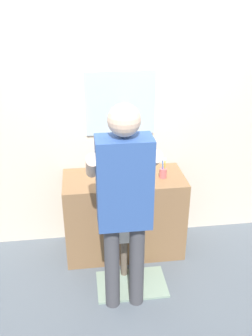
# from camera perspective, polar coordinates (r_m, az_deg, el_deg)

# --- Properties ---
(ground_plane) EXTENTS (14.00, 14.00, 0.00)m
(ground_plane) POSITION_cam_1_polar(r_m,az_deg,el_deg) (3.71, 0.31, -15.40)
(ground_plane) COLOR slate
(back_wall) EXTENTS (4.40, 0.10, 2.70)m
(back_wall) POSITION_cam_1_polar(r_m,az_deg,el_deg) (3.59, -0.98, 7.99)
(back_wall) COLOR beige
(back_wall) RESTS_ON ground
(vanity_cabinet) EXTENTS (1.18, 0.54, 0.85)m
(vanity_cabinet) POSITION_cam_1_polar(r_m,az_deg,el_deg) (3.70, -0.30, -7.39)
(vanity_cabinet) COLOR olive
(vanity_cabinet) RESTS_ON ground
(sink_basin) EXTENTS (0.39, 0.39, 0.11)m
(sink_basin) POSITION_cam_1_polar(r_m,az_deg,el_deg) (3.44, -0.28, -0.83)
(sink_basin) COLOR silver
(sink_basin) RESTS_ON vanity_cabinet
(faucet) EXTENTS (0.18, 0.14, 0.18)m
(faucet) POSITION_cam_1_polar(r_m,az_deg,el_deg) (3.64, -0.74, 1.13)
(faucet) COLOR #B7BABF
(faucet) RESTS_ON vanity_cabinet
(toothbrush_cup) EXTENTS (0.07, 0.07, 0.21)m
(toothbrush_cup) POSITION_cam_1_polar(r_m,az_deg,el_deg) (3.48, 5.89, -0.70)
(toothbrush_cup) COLOR #D86666
(toothbrush_cup) RESTS_ON vanity_cabinet
(bath_mat) EXTENTS (0.64, 0.40, 0.02)m
(bath_mat) POSITION_cam_1_polar(r_m,az_deg,el_deg) (3.52, 0.89, -17.91)
(bath_mat) COLOR gray
(bath_mat) RESTS_ON ground
(child_toddler) EXTENTS (0.28, 0.28, 0.92)m
(child_toddler) POSITION_cam_1_polar(r_m,az_deg,el_deg) (3.30, 0.58, -9.33)
(child_toddler) COLOR #6B5B4C
(child_toddler) RESTS_ON ground
(adult_parent) EXTENTS (0.55, 0.58, 1.79)m
(adult_parent) POSITION_cam_1_polar(r_m,az_deg,el_deg) (2.73, -0.32, -4.28)
(adult_parent) COLOR #47474C
(adult_parent) RESTS_ON ground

